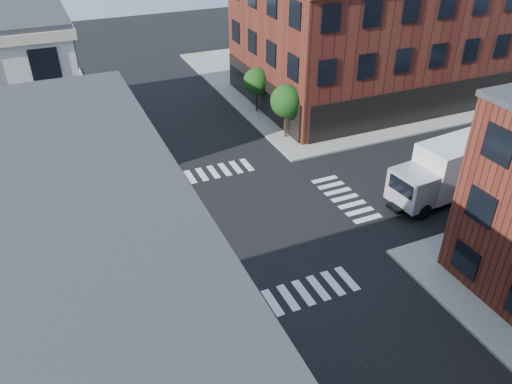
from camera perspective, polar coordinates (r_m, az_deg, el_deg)
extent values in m
plane|color=black|center=(31.69, -0.60, -3.45)|extent=(120.00, 120.00, 0.00)
cube|color=gray|center=(57.50, 10.68, 12.91)|extent=(30.00, 30.00, 0.15)
cube|color=#4A1912|center=(51.68, 14.01, 17.26)|extent=(25.00, 16.00, 12.00)
cylinder|color=black|center=(41.90, 3.43, 7.27)|extent=(0.18, 0.18, 1.47)
cylinder|color=black|center=(41.60, 3.46, 8.19)|extent=(0.12, 0.12, 1.47)
sphere|color=black|center=(40.95, 3.54, 10.34)|extent=(2.69, 2.69, 2.69)
sphere|color=black|center=(41.18, 3.89, 9.63)|extent=(1.85, 1.85, 1.85)
cylinder|color=black|center=(46.89, 0.07, 10.01)|extent=(0.18, 0.18, 1.33)
cylinder|color=black|center=(46.65, 0.07, 10.77)|extent=(0.12, 0.12, 1.33)
sphere|color=black|center=(46.12, 0.07, 12.53)|extent=(2.43, 2.43, 2.43)
sphere|color=black|center=(46.30, 0.41, 11.96)|extent=(1.67, 1.67, 1.67)
cylinder|color=black|center=(23.60, -9.47, -11.52)|extent=(0.12, 0.12, 4.60)
cylinder|color=black|center=(25.01, -9.05, -14.85)|extent=(0.28, 0.28, 0.30)
cube|color=#053819|center=(23.12, -8.33, -9.65)|extent=(1.10, 0.03, 0.22)
cube|color=#053819|center=(23.28, -10.08, -8.68)|extent=(0.03, 1.10, 0.22)
imported|color=black|center=(22.67, -9.04, -8.20)|extent=(0.22, 0.18, 1.10)
imported|color=black|center=(22.79, -10.31, -8.09)|extent=(0.18, 0.22, 1.10)
cube|color=silver|center=(36.10, 22.34, 3.01)|extent=(6.63, 3.36, 3.42)
cube|color=maroon|center=(35.40, 24.01, 2.02)|extent=(2.42, 0.27, 0.77)
cube|color=maroon|center=(36.85, 20.74, 3.95)|extent=(2.42, 0.27, 0.77)
cube|color=#A2A2A4|center=(33.48, 17.48, 0.50)|extent=(2.45, 2.84, 2.20)
cube|color=black|center=(32.60, 16.29, 0.61)|extent=(0.31, 2.09, 0.99)
cube|color=black|center=(35.99, 20.41, 0.09)|extent=(8.88, 1.95, 0.28)
cylinder|color=black|center=(33.44, 18.54, -2.10)|extent=(1.13, 0.49, 1.10)
cylinder|color=black|center=(34.72, 15.86, -0.26)|extent=(1.13, 0.49, 1.10)
cylinder|color=black|center=(36.19, 22.90, -0.30)|extent=(1.13, 0.49, 1.10)
cylinder|color=black|center=(37.37, 20.27, 1.34)|extent=(1.13, 0.49, 1.10)
cylinder|color=black|center=(38.14, 25.44, 0.75)|extent=(1.13, 0.49, 1.10)
cylinder|color=black|center=(39.26, 22.87, 2.29)|extent=(1.13, 0.49, 1.10)
cube|color=#DD4209|center=(26.45, -5.52, -12.17)|extent=(0.42, 0.42, 0.04)
cone|color=#DD4209|center=(26.23, -5.56, -11.68)|extent=(0.39, 0.39, 0.67)
cylinder|color=white|center=(26.16, -5.57, -11.52)|extent=(0.26, 0.26, 0.08)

